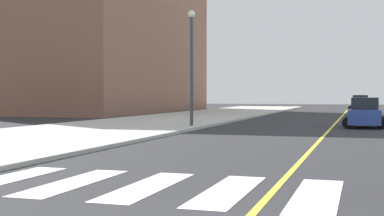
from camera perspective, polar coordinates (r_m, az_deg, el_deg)
sidewalk_kerb_west at (r=30.36m, az=-9.96°, el=-2.25°), size 10.00×120.00×0.15m
crosswalk_paint at (r=11.22m, az=8.35°, el=-8.85°), size 13.50×4.00×0.01m
lane_divider_paint at (r=46.98m, az=15.28°, el=-1.08°), size 0.16×80.00×0.01m
low_rise_brick_west at (r=65.32m, az=-9.29°, el=10.91°), size 16.00×32.00×25.62m
car_green_nearest at (r=66.38m, az=17.26°, el=0.41°), size 2.82×4.45×1.97m
car_blue_third at (r=34.58m, az=17.73°, el=-0.56°), size 2.62×4.14×1.83m
street_lamp at (r=32.61m, az=-0.05°, el=5.38°), size 0.44×0.44×6.91m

